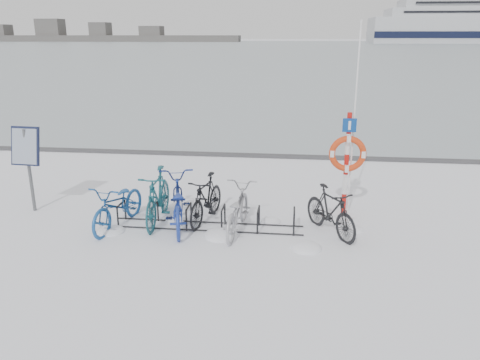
# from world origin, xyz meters

# --- Properties ---
(ground) EXTENTS (900.00, 900.00, 0.00)m
(ground) POSITION_xyz_m (0.00, 0.00, 0.00)
(ground) COLOR white
(ground) RESTS_ON ground
(ice_sheet) EXTENTS (400.00, 298.00, 0.02)m
(ice_sheet) POSITION_xyz_m (0.00, 155.00, 0.01)
(ice_sheet) COLOR #A6B4BB
(ice_sheet) RESTS_ON ground
(quay_edge) EXTENTS (400.00, 0.25, 0.10)m
(quay_edge) POSITION_xyz_m (0.00, 5.90, 0.05)
(quay_edge) COLOR #3F3F42
(quay_edge) RESTS_ON ground
(bike_rack) EXTENTS (4.00, 0.48, 0.46)m
(bike_rack) POSITION_xyz_m (0.00, 0.00, 0.18)
(bike_rack) COLOR black
(bike_rack) RESTS_ON ground
(info_board) EXTENTS (0.66, 0.28, 1.92)m
(info_board) POSITION_xyz_m (-4.03, 0.47, 1.39)
(info_board) COLOR #595B5E
(info_board) RESTS_ON ground
(lifebuoy_station) EXTENTS (0.79, 0.22, 4.09)m
(lifebuoy_station) POSITION_xyz_m (2.90, 1.10, 1.37)
(lifebuoy_station) COLOR #B5140E
(lifebuoy_station) RESTS_ON ground
(shoreline) EXTENTS (180.00, 12.00, 9.50)m
(shoreline) POSITION_xyz_m (-122.02, 260.00, 2.79)
(shoreline) COLOR #464646
(shoreline) RESTS_ON ground
(bike_0) EXTENTS (0.97, 1.97, 0.99)m
(bike_0) POSITION_xyz_m (-1.80, -0.12, 0.49)
(bike_0) COLOR #1A4E91
(bike_0) RESTS_ON ground
(bike_1) EXTENTS (0.63, 1.97, 1.17)m
(bike_1) POSITION_xyz_m (-1.06, 0.21, 0.58)
(bike_1) COLOR #18525E
(bike_1) RESTS_ON ground
(bike_2) EXTENTS (1.22, 2.20, 1.09)m
(bike_2) POSITION_xyz_m (-0.61, 0.03, 0.55)
(bike_2) COLOR navy
(bike_2) RESTS_ON ground
(bike_3) EXTENTS (0.81, 1.77, 1.02)m
(bike_3) POSITION_xyz_m (-0.06, 0.39, 0.51)
(bike_3) COLOR black
(bike_3) RESTS_ON ground
(bike_4) EXTENTS (0.81, 1.90, 0.97)m
(bike_4) POSITION_xyz_m (0.65, -0.09, 0.48)
(bike_4) COLOR #9FA0A7
(bike_4) RESTS_ON ground
(bike_5) EXTENTS (1.26, 1.64, 0.99)m
(bike_5) POSITION_xyz_m (2.51, 0.01, 0.49)
(bike_5) COLOR black
(bike_5) RESTS_ON ground
(snow_drifts) EXTENTS (5.37, 1.76, 0.24)m
(snow_drifts) POSITION_xyz_m (0.52, -0.25, 0.00)
(snow_drifts) COLOR white
(snow_drifts) RESTS_ON ground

